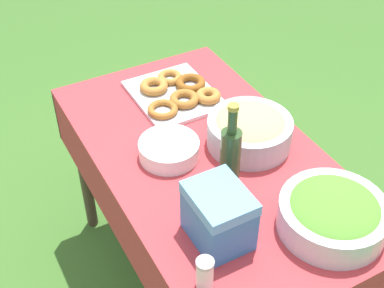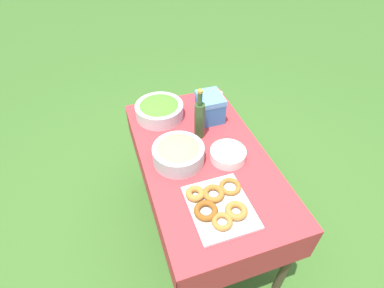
{
  "view_description": "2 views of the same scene",
  "coord_description": "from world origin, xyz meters",
  "px_view_note": "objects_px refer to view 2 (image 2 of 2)",
  "views": [
    {
      "loc": [
        -1.17,
        0.7,
        1.96
      ],
      "look_at": [
        -0.02,
        0.08,
        0.85
      ],
      "focal_mm": 50.0,
      "sensor_mm": 36.0,
      "label": 1
    },
    {
      "loc": [
        1.14,
        -0.46,
        2.01
      ],
      "look_at": [
        -0.06,
        -0.06,
        0.82
      ],
      "focal_mm": 28.0,
      "sensor_mm": 36.0,
      "label": 2
    }
  ],
  "objects_px": {
    "salad_bowl": "(159,109)",
    "pasta_bowl": "(178,153)",
    "plate_stack": "(228,154)",
    "olive_oil_bottle": "(200,119)",
    "cooler_box": "(210,107)",
    "donut_platter": "(218,204)"
  },
  "relations": [
    {
      "from": "salad_bowl",
      "to": "pasta_bowl",
      "type": "height_order",
      "value": "pasta_bowl"
    },
    {
      "from": "plate_stack",
      "to": "olive_oil_bottle",
      "type": "xyz_separation_m",
      "value": [
        -0.24,
        -0.09,
        0.1
      ]
    },
    {
      "from": "salad_bowl",
      "to": "cooler_box",
      "type": "distance_m",
      "value": 0.34
    },
    {
      "from": "pasta_bowl",
      "to": "donut_platter",
      "type": "height_order",
      "value": "pasta_bowl"
    },
    {
      "from": "pasta_bowl",
      "to": "donut_platter",
      "type": "distance_m",
      "value": 0.38
    },
    {
      "from": "salad_bowl",
      "to": "pasta_bowl",
      "type": "bearing_deg",
      "value": 0.11
    },
    {
      "from": "plate_stack",
      "to": "cooler_box",
      "type": "bearing_deg",
      "value": 174.64
    },
    {
      "from": "pasta_bowl",
      "to": "olive_oil_bottle",
      "type": "bearing_deg",
      "value": 131.9
    },
    {
      "from": "salad_bowl",
      "to": "donut_platter",
      "type": "bearing_deg",
      "value": 6.66
    },
    {
      "from": "donut_platter",
      "to": "olive_oil_bottle",
      "type": "distance_m",
      "value": 0.55
    },
    {
      "from": "salad_bowl",
      "to": "pasta_bowl",
      "type": "distance_m",
      "value": 0.44
    },
    {
      "from": "plate_stack",
      "to": "donut_platter",
      "type": "bearing_deg",
      "value": -31.25
    },
    {
      "from": "cooler_box",
      "to": "donut_platter",
      "type": "bearing_deg",
      "value": -17.61
    },
    {
      "from": "olive_oil_bottle",
      "to": "cooler_box",
      "type": "xyz_separation_m",
      "value": [
        -0.15,
        0.13,
        -0.04
      ]
    },
    {
      "from": "donut_platter",
      "to": "olive_oil_bottle",
      "type": "height_order",
      "value": "olive_oil_bottle"
    },
    {
      "from": "salad_bowl",
      "to": "plate_stack",
      "type": "xyz_separation_m",
      "value": [
        0.51,
        0.27,
        -0.03
      ]
    },
    {
      "from": "donut_platter",
      "to": "salad_bowl",
      "type": "bearing_deg",
      "value": -173.34
    },
    {
      "from": "plate_stack",
      "to": "olive_oil_bottle",
      "type": "relative_size",
      "value": 0.61
    },
    {
      "from": "olive_oil_bottle",
      "to": "cooler_box",
      "type": "relative_size",
      "value": 1.79
    },
    {
      "from": "donut_platter",
      "to": "olive_oil_bottle",
      "type": "relative_size",
      "value": 1.05
    },
    {
      "from": "salad_bowl",
      "to": "plate_stack",
      "type": "distance_m",
      "value": 0.58
    },
    {
      "from": "pasta_bowl",
      "to": "plate_stack",
      "type": "xyz_separation_m",
      "value": [
        0.07,
        0.27,
        -0.03
      ]
    }
  ]
}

